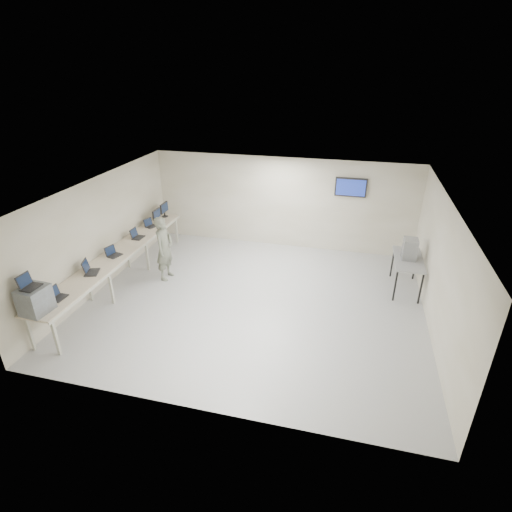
% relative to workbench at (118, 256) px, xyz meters
% --- Properties ---
extents(room, '(8.01, 7.01, 2.81)m').
position_rel_workbench_xyz_m(room, '(3.62, 0.06, 0.58)').
color(room, '#BDBCBA').
rests_on(room, ground).
extents(workbench, '(0.76, 6.00, 0.90)m').
position_rel_workbench_xyz_m(workbench, '(0.00, 0.00, 0.00)').
color(workbench, beige).
rests_on(workbench, ground).
extents(equipment_box, '(0.49, 0.56, 0.54)m').
position_rel_workbench_xyz_m(equipment_box, '(-0.06, -2.75, 0.35)').
color(equipment_box, gray).
rests_on(equipment_box, workbench).
extents(laptop_on_box, '(0.29, 0.35, 0.27)m').
position_rel_workbench_xyz_m(laptop_on_box, '(-0.12, -2.75, 0.69)').
color(laptop_on_box, black).
rests_on(laptop_on_box, equipment_box).
extents(laptop_0, '(0.27, 0.33, 0.25)m').
position_rel_workbench_xyz_m(laptop_0, '(-0.05, -2.22, 0.14)').
color(laptop_0, black).
rests_on(laptop_0, workbench).
extents(laptop_1, '(0.44, 0.46, 0.30)m').
position_rel_workbench_xyz_m(laptop_1, '(-0.06, -1.09, 0.15)').
color(laptop_1, black).
rests_on(laptop_1, workbench).
extents(laptop_2, '(0.35, 0.38, 0.26)m').
position_rel_workbench_xyz_m(laptop_2, '(-0.03, -0.16, 0.14)').
color(laptop_2, black).
rests_on(laptop_2, workbench).
extents(laptop_3, '(0.28, 0.35, 0.27)m').
position_rel_workbench_xyz_m(laptop_3, '(-0.03, 1.01, 0.14)').
color(laptop_3, black).
rests_on(laptop_3, workbench).
extents(laptop_4, '(0.36, 0.38, 0.25)m').
position_rel_workbench_xyz_m(laptop_4, '(-0.06, 1.87, 0.14)').
color(laptop_4, black).
rests_on(laptop_4, workbench).
extents(monitor_near, '(0.19, 0.42, 0.42)m').
position_rel_workbench_xyz_m(monitor_near, '(-0.01, 2.22, 0.33)').
color(monitor_near, black).
rests_on(monitor_near, workbench).
extents(monitor_far, '(0.20, 0.45, 0.45)m').
position_rel_workbench_xyz_m(monitor_far, '(-0.01, 2.75, 0.34)').
color(monitor_far, black).
rests_on(monitor_far, workbench).
extents(soldier, '(0.45, 0.66, 1.74)m').
position_rel_workbench_xyz_m(soldier, '(0.99, 0.61, 0.04)').
color(soldier, '#545D47').
rests_on(soldier, ground).
extents(side_table, '(0.69, 1.47, 0.88)m').
position_rel_workbench_xyz_m(side_table, '(7.19, 1.52, -0.02)').
color(side_table, gray).
rests_on(side_table, ground).
extents(storage_bins, '(0.33, 0.37, 0.53)m').
position_rel_workbench_xyz_m(storage_bins, '(7.17, 1.52, 0.32)').
color(storage_bins, '#9FA2A4').
rests_on(storage_bins, side_table).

